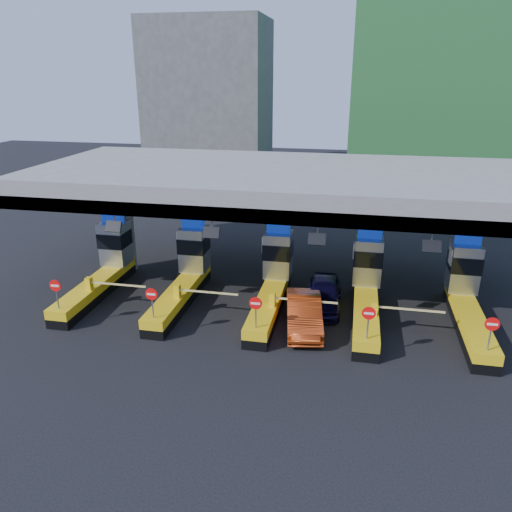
# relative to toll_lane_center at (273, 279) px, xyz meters

# --- Properties ---
(ground) EXTENTS (120.00, 120.00, 0.00)m
(ground) POSITION_rel_toll_lane_center_xyz_m (-0.00, -0.28, -1.40)
(ground) COLOR black
(ground) RESTS_ON ground
(toll_canopy) EXTENTS (28.00, 12.09, 7.00)m
(toll_canopy) POSITION_rel_toll_lane_center_xyz_m (-0.00, 2.59, 4.74)
(toll_canopy) COLOR slate
(toll_canopy) RESTS_ON ground
(toll_lane_far_left) EXTENTS (4.43, 8.00, 4.16)m
(toll_lane_far_left) POSITION_rel_toll_lane_center_xyz_m (-10.00, 0.00, 0.00)
(toll_lane_far_left) COLOR black
(toll_lane_far_left) RESTS_ON ground
(toll_lane_left) EXTENTS (4.43, 8.00, 4.16)m
(toll_lane_left) POSITION_rel_toll_lane_center_xyz_m (-5.00, 0.00, 0.00)
(toll_lane_left) COLOR black
(toll_lane_left) RESTS_ON ground
(toll_lane_center) EXTENTS (4.43, 8.00, 4.16)m
(toll_lane_center) POSITION_rel_toll_lane_center_xyz_m (0.00, 0.00, 0.00)
(toll_lane_center) COLOR black
(toll_lane_center) RESTS_ON ground
(toll_lane_right) EXTENTS (4.43, 8.00, 4.16)m
(toll_lane_right) POSITION_rel_toll_lane_center_xyz_m (5.00, 0.00, 0.00)
(toll_lane_right) COLOR black
(toll_lane_right) RESTS_ON ground
(toll_lane_far_right) EXTENTS (4.43, 8.00, 4.16)m
(toll_lane_far_right) POSITION_rel_toll_lane_center_xyz_m (10.00, 0.00, 0.00)
(toll_lane_far_right) COLOR black
(toll_lane_far_right) RESTS_ON ground
(bg_building_scaffold) EXTENTS (18.00, 12.00, 28.00)m
(bg_building_scaffold) POSITION_rel_toll_lane_center_xyz_m (12.00, 31.72, 12.60)
(bg_building_scaffold) COLOR #1E5926
(bg_building_scaffold) RESTS_ON ground
(bg_building_concrete) EXTENTS (14.00, 10.00, 18.00)m
(bg_building_concrete) POSITION_rel_toll_lane_center_xyz_m (-14.00, 35.72, 7.60)
(bg_building_concrete) COLOR #4C4C49
(bg_building_concrete) RESTS_ON ground
(van) EXTENTS (2.02, 4.73, 1.59)m
(van) POSITION_rel_toll_lane_center_xyz_m (2.75, -0.08, -0.60)
(van) COLOR black
(van) RESTS_ON ground
(red_car) EXTENTS (2.40, 5.01, 1.58)m
(red_car) POSITION_rel_toll_lane_center_xyz_m (1.97, -2.59, -0.60)
(red_car) COLOR maroon
(red_car) RESTS_ON ground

